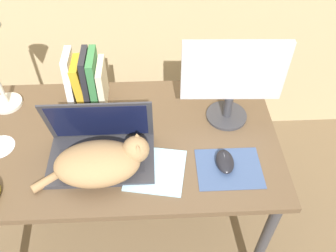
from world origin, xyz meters
name	(u,v)px	position (x,y,z in m)	size (l,w,h in m)	color
desk	(126,151)	(0.00, 0.35, 0.65)	(1.24, 0.70, 0.73)	brown
laptop	(101,148)	(-0.08, 0.26, 0.78)	(0.40, 0.24, 0.25)	#2D2D33
cat	(101,162)	(-0.07, 0.18, 0.79)	(0.43, 0.21, 0.14)	#99754C
external_monitor	(233,79)	(0.43, 0.45, 0.94)	(0.40, 0.17, 0.38)	#333338
mousepad	(229,168)	(0.40, 0.18, 0.73)	(0.24, 0.19, 0.00)	#384C75
computer_mouse	(225,162)	(0.38, 0.20, 0.75)	(0.07, 0.11, 0.03)	black
book_row	(87,80)	(-0.16, 0.58, 0.84)	(0.16, 0.16, 0.25)	white
notepad	(156,170)	(0.13, 0.18, 0.73)	(0.25, 0.24, 0.01)	#99C6E0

